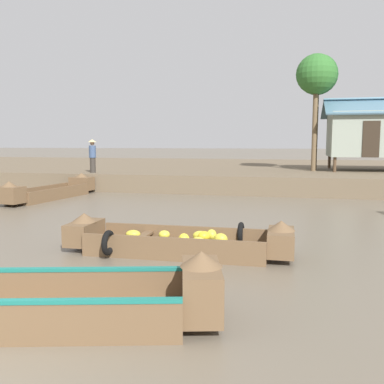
% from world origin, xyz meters
% --- Properties ---
extents(ground_plane, '(300.00, 300.00, 0.00)m').
position_xyz_m(ground_plane, '(0.00, 10.00, 0.00)').
color(ground_plane, '#665B4C').
extents(riverbank_strip, '(160.00, 20.00, 0.86)m').
position_xyz_m(riverbank_strip, '(0.00, 25.04, 0.43)').
color(riverbank_strip, brown).
rests_on(riverbank_strip, ground).
extents(banana_boat, '(4.88, 2.00, 0.80)m').
position_xyz_m(banana_boat, '(1.33, 4.99, 0.27)').
color(banana_boat, brown).
rests_on(banana_boat, ground).
extents(cargo_boat_upstream, '(1.65, 5.37, 0.94)m').
position_xyz_m(cargo_boat_upstream, '(-6.23, 12.38, 0.33)').
color(cargo_boat_upstream, brown).
rests_on(cargo_boat_upstream, ground).
extents(stilt_house_left, '(4.39, 4.00, 3.85)m').
position_xyz_m(stilt_house_left, '(7.48, 20.71, 2.84)').
color(stilt_house_left, '#4C3826').
rests_on(stilt_house_left, riverbank_strip).
extents(palm_tree_near, '(2.19, 2.19, 6.27)m').
position_xyz_m(palm_tree_near, '(4.94, 21.03, 5.96)').
color(palm_tree_near, brown).
rests_on(palm_tree_near, riverbank_strip).
extents(palm_tree_mid, '(2.06, 2.06, 6.05)m').
position_xyz_m(palm_tree_mid, '(4.82, 19.76, 5.79)').
color(palm_tree_mid, brown).
rests_on(palm_tree_mid, riverbank_strip).
extents(vendor_person, '(0.44, 0.44, 1.66)m').
position_xyz_m(vendor_person, '(-5.99, 15.97, 1.78)').
color(vendor_person, '#332D28').
rests_on(vendor_person, riverbank_strip).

